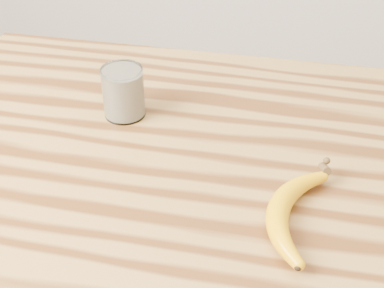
# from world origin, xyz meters

# --- Properties ---
(table) EXTENTS (1.20, 0.80, 0.90)m
(table) POSITION_xyz_m (0.00, 0.00, 0.77)
(table) COLOR olive
(table) RESTS_ON ground
(smoothie_glass) EXTENTS (0.07, 0.07, 0.09)m
(smoothie_glass) POSITION_xyz_m (-0.23, 0.13, 0.94)
(smoothie_glass) COLOR white
(smoothie_glass) RESTS_ON table
(banana) EXTENTS (0.14, 0.28, 0.03)m
(banana) POSITION_xyz_m (0.05, -0.07, 0.92)
(banana) COLOR #DD9804
(banana) RESTS_ON table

